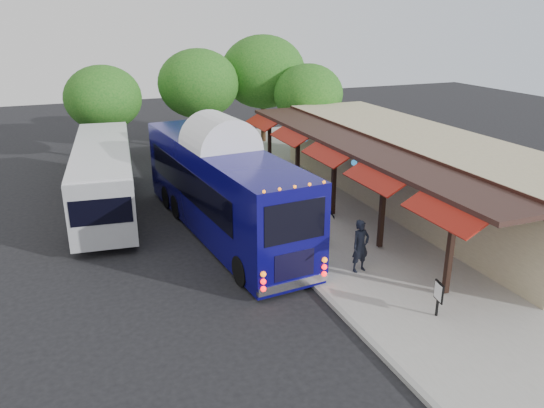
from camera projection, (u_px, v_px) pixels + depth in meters
name	position (u px, v px, depth m)	size (l,w,h in m)	color
ground	(293.00, 267.00, 19.93)	(90.00, 90.00, 0.00)	black
sidewalk	(355.00, 213.00, 25.15)	(10.00, 40.00, 0.15)	#9E9B93
curb	(257.00, 228.00, 23.42)	(0.20, 40.00, 0.16)	gray
station_shelter	(418.00, 170.00, 25.73)	(8.15, 20.00, 3.60)	tan
coach_bus	(221.00, 184.00, 22.44)	(3.87, 12.96, 4.09)	#0B075C
city_bus	(104.00, 174.00, 25.35)	(3.75, 11.95, 3.16)	#93959B
ped_a	(361.00, 246.00, 19.00)	(0.71, 0.47, 1.96)	black
ped_b	(316.00, 236.00, 19.83)	(0.96, 0.75, 1.98)	black
ped_c	(323.00, 220.00, 21.43)	(1.13, 0.47, 1.92)	black
ped_d	(248.00, 149.00, 32.88)	(1.26, 0.72, 1.94)	black
sign_board	(439.00, 293.00, 16.17)	(0.15, 0.52, 1.15)	black
tree_left	(198.00, 84.00, 35.36)	(5.40, 5.40, 6.92)	#382314
tree_mid	(263.00, 72.00, 37.55)	(6.01, 6.01, 7.70)	#382314
tree_right	(308.00, 94.00, 35.42)	(4.65, 4.65, 5.96)	#382314
tree_far	(103.00, 98.00, 33.02)	(4.76, 4.76, 6.09)	#382314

